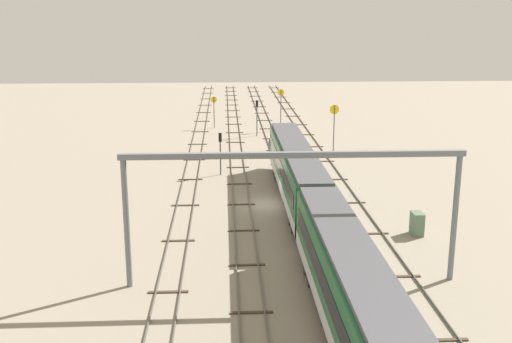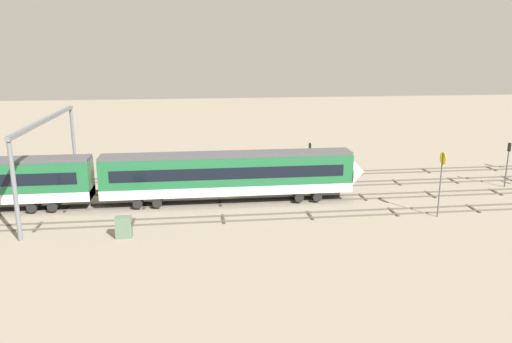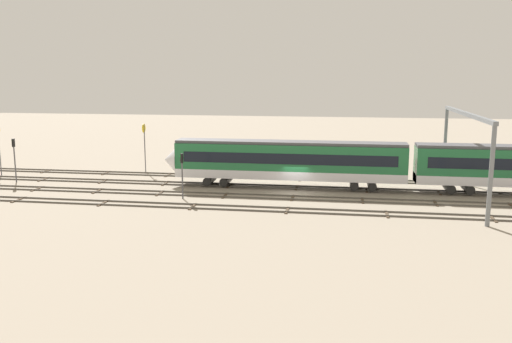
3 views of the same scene
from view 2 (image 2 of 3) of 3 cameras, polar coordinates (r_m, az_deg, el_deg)
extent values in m
plane|color=gray|center=(51.36, -4.26, -2.76)|extent=(196.33, 196.33, 0.00)
cube|color=#59544C|center=(43.73, -3.71, -5.69)|extent=(180.33, 0.07, 0.16)
cube|color=#59544C|center=(45.09, -3.82, -5.08)|extent=(180.33, 0.07, 0.16)
cube|color=#473828|center=(46.33, -23.61, -5.80)|extent=(0.24, 2.40, 0.08)
cube|color=#473828|center=(44.70, -13.90, -5.70)|extent=(0.24, 2.40, 0.08)
cube|color=#473828|center=(44.42, -3.76, -5.43)|extent=(0.24, 2.40, 0.08)
cube|color=#473828|center=(45.51, 6.17, -5.00)|extent=(0.24, 2.40, 0.08)
cube|color=#473828|center=(47.88, 15.37, -4.46)|extent=(0.24, 2.40, 0.08)
cube|color=#473828|center=(51.35, 23.51, -3.89)|extent=(0.24, 2.40, 0.08)
cube|color=#59544C|center=(48.33, -4.07, -3.75)|extent=(180.33, 0.07, 0.16)
cube|color=#59544C|center=(49.70, -4.16, -3.24)|extent=(180.33, 0.07, 0.16)
cube|color=#473828|center=(50.44, -20.74, -3.94)|extent=(0.24, 2.40, 0.08)
cube|color=#473828|center=(49.22, -12.55, -3.78)|extent=(0.24, 2.40, 0.08)
cube|color=#473828|center=(49.03, -4.11, -3.54)|extent=(0.24, 2.40, 0.08)
cube|color=#473828|center=(49.90, 4.20, -3.22)|extent=(0.24, 2.40, 0.08)
cube|color=#473828|center=(51.76, 12.06, -2.86)|extent=(0.24, 2.40, 0.08)
cube|color=#473828|center=(54.53, 19.25, -2.49)|extent=(0.24, 2.40, 0.08)
cube|color=#473828|center=(58.06, 25.65, -2.12)|extent=(0.24, 2.40, 0.08)
cube|color=#59544C|center=(52.98, -4.36, -2.14)|extent=(180.33, 0.07, 0.16)
cube|color=#59544C|center=(54.36, -4.44, -1.72)|extent=(180.33, 0.07, 0.16)
cube|color=#473828|center=(56.48, -25.17, -2.49)|extent=(0.24, 2.40, 0.08)
cube|color=#473828|center=(54.75, -18.51, -2.36)|extent=(0.24, 2.40, 0.08)
cube|color=#473828|center=(53.81, -11.53, -2.18)|extent=(0.24, 2.40, 0.08)
cube|color=#473828|center=(53.68, -4.40, -1.97)|extent=(0.24, 2.40, 0.08)
cube|color=#473828|center=(54.38, 2.65, -1.73)|extent=(0.24, 2.40, 0.08)
cube|color=#473828|center=(55.88, 9.41, -1.47)|extent=(0.24, 2.40, 0.08)
cube|color=#473828|center=(58.11, 15.74, -1.22)|extent=(0.24, 2.40, 0.08)
cube|color=#473828|center=(60.99, 21.54, -0.97)|extent=(0.24, 2.40, 0.08)
cube|color=#473828|center=(64.44, 26.76, -0.74)|extent=(0.24, 2.40, 0.08)
cube|color=#59544C|center=(57.67, -4.61, -0.80)|extent=(180.33, 0.07, 0.16)
cube|color=#59544C|center=(59.05, -4.68, -0.44)|extent=(180.33, 0.07, 0.16)
cube|color=#473828|center=(60.18, -21.21, -1.13)|extent=(0.24, 2.40, 0.08)
cube|color=#473828|center=(58.66, -13.05, -0.91)|extent=(0.24, 2.40, 0.08)
cube|color=#473828|center=(58.37, -4.64, -0.65)|extent=(0.24, 2.40, 0.08)
cube|color=#473828|center=(59.34, 3.67, -0.39)|extent=(0.24, 2.40, 0.08)
cube|color=#473828|center=(61.50, 11.55, -0.13)|extent=(0.24, 2.40, 0.08)
cube|color=#473828|center=(64.74, 18.77, 0.10)|extent=(0.24, 2.40, 0.08)
cube|color=#473828|center=(68.90, 25.22, 0.32)|extent=(0.24, 2.40, 0.08)
cube|color=#1E6638|center=(48.30, -3.18, -0.31)|extent=(24.00, 2.90, 3.60)
cube|color=silver|center=(48.65, -3.16, -1.85)|extent=(24.00, 2.94, 0.90)
cube|color=#4C4C51|center=(47.85, -3.22, 1.95)|extent=(24.00, 2.50, 0.30)
cube|color=black|center=(46.78, -3.06, -0.24)|extent=(22.00, 0.04, 1.10)
cube|color=black|center=(49.61, -3.31, 0.59)|extent=(22.00, 0.04, 1.10)
cylinder|color=black|center=(49.10, -13.20, -3.16)|extent=(0.90, 2.70, 0.90)
cylinder|color=black|center=(48.94, -11.10, -3.11)|extent=(0.90, 2.70, 0.90)
cylinder|color=black|center=(49.81, 4.66, -2.58)|extent=(0.90, 2.70, 0.90)
cylinder|color=black|center=(50.20, 6.68, -2.49)|extent=(0.90, 2.70, 0.90)
cylinder|color=black|center=(51.01, -23.81, -3.37)|extent=(0.90, 2.70, 0.90)
cylinder|color=black|center=(50.52, -21.86, -3.34)|extent=(0.90, 2.70, 0.90)
cone|color=silver|center=(50.81, 11.37, -0.05)|extent=(1.60, 3.24, 3.24)
cylinder|color=slate|center=(42.68, -25.78, -2.12)|extent=(0.36, 0.36, 7.96)
cylinder|color=slate|center=(61.40, -20.07, 3.04)|extent=(0.36, 0.36, 7.96)
cube|color=slate|center=(51.22, -22.85, 5.45)|extent=(0.40, 20.55, 0.35)
cylinder|color=#4C4C51|center=(47.06, 20.25, -1.48)|extent=(0.12, 0.12, 5.86)
cylinder|color=yellow|center=(46.52, 20.55, 1.41)|extent=(0.05, 1.10, 1.10)
cube|color=black|center=(46.53, 20.58, 1.41)|extent=(0.02, 0.49, 0.12)
cylinder|color=#4C4C51|center=(56.44, 6.10, 0.59)|extent=(0.14, 0.14, 3.50)
cube|color=black|center=(55.97, 6.16, 2.78)|extent=(0.20, 0.32, 0.90)
sphere|color=green|center=(55.96, 6.28, 2.98)|extent=(0.20, 0.20, 0.20)
sphere|color=#262626|center=(56.03, 6.27, 2.58)|extent=(0.20, 0.20, 0.20)
cylinder|color=#4C4C51|center=(60.30, 26.66, 0.24)|extent=(0.14, 0.14, 3.96)
cube|color=black|center=(59.82, 26.91, 2.50)|extent=(0.20, 0.32, 0.90)
sphere|color=green|center=(59.85, 27.02, 2.68)|extent=(0.20, 0.20, 0.20)
sphere|color=#262626|center=(59.92, 26.98, 2.31)|extent=(0.20, 0.20, 0.20)
cube|color=#597259|center=(41.42, -14.85, -6.15)|extent=(1.28, 0.80, 1.74)
cube|color=#333333|center=(41.25, -13.97, -5.79)|extent=(0.02, 0.56, 0.24)
camera|label=1|loc=(72.06, -51.00, 10.08)|focal=43.21mm
camera|label=3|loc=(102.82, -8.68, 12.33)|focal=38.17mm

